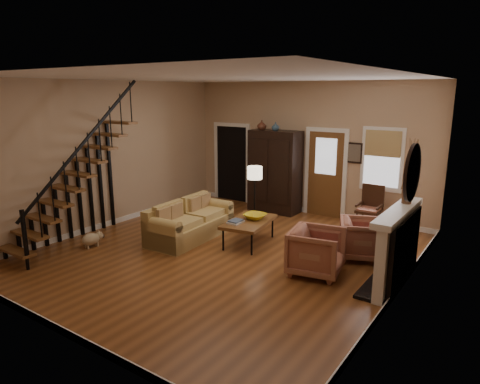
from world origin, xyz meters
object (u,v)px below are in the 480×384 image
Objects in this scene: sofa at (191,221)px; armchair_left at (316,252)px; side_chair at (369,208)px; coffee_table at (249,232)px; armchair_right at (362,239)px; armoire at (275,171)px; floor_lamp at (255,199)px.

sofa is 2.32× the size of armchair_left.
armchair_left is 2.84m from side_chair.
sofa is at bearing -161.32° from coffee_table.
armchair_left is 1.07× the size of armchair_right.
side_chair is (2.95, 2.65, 0.13)m from sofa.
armoire reaches higher than sofa.
sofa is at bearing -98.08° from armoire.
sofa is 3.97m from side_chair.
armoire is at bearing 34.83° from armchair_right.
side_chair is (1.74, 2.24, 0.26)m from coffee_table.
sofa is 1.40× the size of floor_lamp.
side_chair is (2.12, 1.44, -0.22)m from floor_lamp.
side_chair is (2.55, -0.20, -0.54)m from armoire.
sofa is 1.51m from floor_lamp.
sofa is (-0.40, -2.85, -0.67)m from armoire.
floor_lamp is at bearing 61.53° from armchair_right.
armchair_left reaches higher than coffee_table.
armchair_right is at bearing -30.08° from armchair_left.
coffee_table is 2.24m from armchair_right.
armoire reaches higher than coffee_table.
armchair_left is (2.98, -0.19, 0.02)m from sofa.
armchair_left is at bearing -33.07° from floor_lamp.
floor_lamp is at bearing -75.33° from armoire.
armchair_left is at bearing -89.44° from side_chair.
sofa reaches higher than coffee_table.
side_chair reaches higher than sofa.
armchair_right is at bearing -5.74° from floor_lamp.
armchair_left is at bearing -18.65° from coffee_table.
sofa is 2.00× the size of side_chair.
armchair_left is 0.86× the size of side_chair.
armoire is 2.06× the size of side_chair.
armchair_right is at bearing -75.69° from side_chair.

